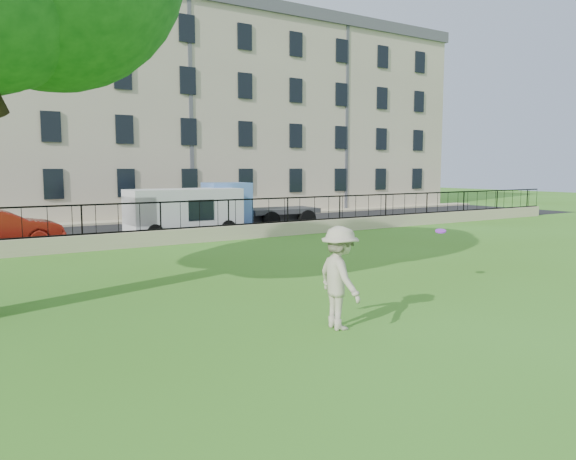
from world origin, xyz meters
TOP-DOWN VIEW (x-y plane):
  - ground at (0.00, 0.00)m, footprint 120.00×120.00m
  - retaining_wall at (0.00, 12.00)m, footprint 50.00×0.40m
  - iron_railing at (0.00, 12.00)m, footprint 50.00×0.05m
  - street at (0.00, 16.70)m, footprint 60.00×9.00m
  - sidewalk at (0.00, 21.90)m, footprint 60.00×1.40m
  - building_row at (0.00, 27.57)m, footprint 56.40×10.40m
  - man at (-1.33, -0.98)m, footprint 0.92×1.37m
  - frisbee at (3.11, 0.51)m, footprint 0.32×0.33m
  - white_van at (2.00, 14.40)m, footprint 5.05×2.02m
  - blue_truck at (6.50, 15.40)m, footprint 5.70×2.45m

SIDE VIEW (x-z plane):
  - ground at x=0.00m, z-range 0.00..0.00m
  - street at x=0.00m, z-range 0.00..0.01m
  - sidewalk at x=0.00m, z-range 0.00..0.12m
  - retaining_wall at x=0.00m, z-range 0.00..0.60m
  - man at x=-1.33m, z-range 0.00..1.96m
  - white_van at x=2.00m, z-range 0.00..2.11m
  - iron_railing at x=0.00m, z-range 0.59..1.72m
  - blue_truck at x=6.50m, z-range 0.00..2.33m
  - frisbee at x=3.11m, z-range 1.40..1.52m
  - building_row at x=0.00m, z-range 0.02..13.82m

